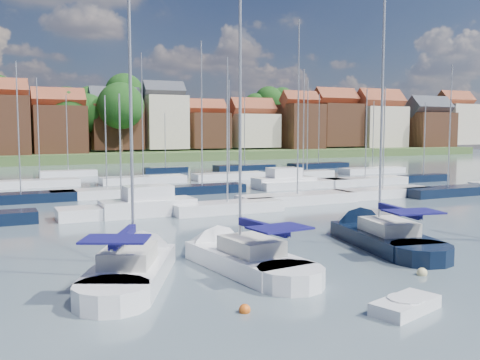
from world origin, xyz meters
TOP-DOWN VIEW (x-y plane):
  - ground at (0.00, 40.00)m, footprint 260.00×260.00m
  - sailboat_left at (-10.22, 4.30)m, footprint 7.29×10.96m
  - sailboat_centre at (-5.68, 3.96)m, footprint 4.05×10.96m
  - sailboat_navy at (3.80, 5.31)m, footprint 5.25×11.97m
  - tender at (-2.98, -4.88)m, footprint 3.01×2.03m
  - buoy_b at (-8.14, -2.49)m, footprint 0.42×0.42m
  - buoy_c at (-4.66, -1.07)m, footprint 0.48×0.48m
  - buoy_d at (1.08, -1.50)m, footprint 0.47×0.47m
  - buoy_e at (2.86, 7.25)m, footprint 0.42×0.42m
  - marina_field at (1.91, 35.15)m, footprint 79.62×41.41m
  - far_shore_town at (2.23, 132.67)m, footprint 212.46×90.00m

SIDE VIEW (x-z plane):
  - ground at x=0.00m, z-range 0.00..0.00m
  - buoy_b at x=-8.14m, z-range -0.21..0.21m
  - buoy_c at x=-4.66m, z-range -0.24..0.24m
  - buoy_d at x=1.08m, z-range -0.23..0.23m
  - buoy_e at x=2.86m, z-range -0.21..0.21m
  - tender at x=-2.98m, z-range -0.07..0.53m
  - sailboat_navy at x=3.80m, z-range -7.68..8.39m
  - sailboat_left at x=-10.22m, z-range -7.00..7.71m
  - sailboat_centre at x=-5.68m, z-range -6.94..7.66m
  - marina_field at x=1.91m, z-range -7.53..8.40m
  - far_shore_town at x=2.23m, z-range -6.53..15.74m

